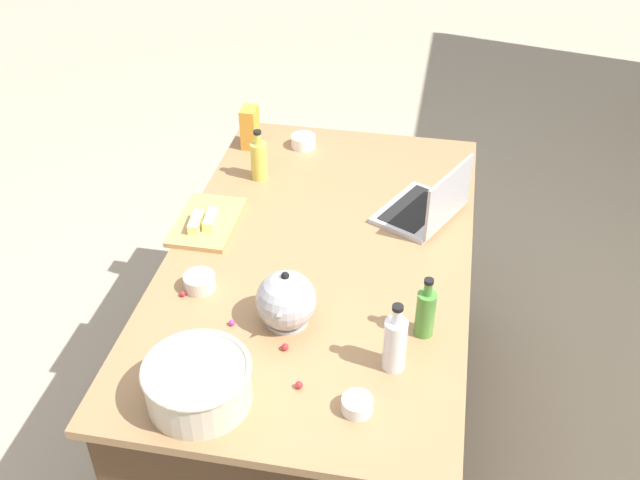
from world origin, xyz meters
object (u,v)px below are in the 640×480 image
object	(u,v)px
laptop	(428,206)
ramekin_small	(303,141)
ramekin_medium	(357,405)
candy_bag	(250,127)
bottle_oil	(259,159)
bottle_olive	(426,312)
ramekin_wide	(200,282)
butter_stick_left	(196,222)
mixing_bowl_large	(198,382)
cutting_board	(207,222)
butter_stick_right	(211,219)
kettle	(286,301)
bottle_vinegar	(395,343)

from	to	relation	value
laptop	ramekin_small	size ratio (longest dim) A/B	3.77
ramekin_medium	candy_bag	distance (m)	1.45
bottle_oil	candy_bag	world-z (taller)	bottle_oil
bottle_olive	ramekin_wide	bearing A→B (deg)	-95.78
butter_stick_left	mixing_bowl_large	bearing A→B (deg)	18.94
cutting_board	butter_stick_right	xyz separation A→B (m)	(0.02, 0.02, 0.03)
mixing_bowl_large	candy_bag	distance (m)	1.36
mixing_bowl_large	butter_stick_left	size ratio (longest dim) A/B	2.63
ramekin_medium	kettle	bearing A→B (deg)	-139.37
kettle	candy_bag	world-z (taller)	kettle
bottle_vinegar	cutting_board	size ratio (longest dim) A/B	0.70
laptop	bottle_vinegar	xyz separation A→B (m)	(0.75, -0.04, 0.04)
bottle_vinegar	mixing_bowl_large	bearing A→B (deg)	-66.22
mixing_bowl_large	bottle_vinegar	world-z (taller)	bottle_vinegar
bottle_oil	ramekin_small	distance (m)	0.30
bottle_vinegar	kettle	size ratio (longest dim) A/B	1.05
bottle_vinegar	bottle_oil	bearing A→B (deg)	-145.57
bottle_oil	butter_stick_right	world-z (taller)	bottle_oil
mixing_bowl_large	kettle	xyz separation A→B (m)	(-0.34, 0.16, 0.01)
ramekin_medium	candy_bag	world-z (taller)	candy_bag
kettle	cutting_board	world-z (taller)	kettle
laptop	ramekin_small	bearing A→B (deg)	-127.81
bottle_vinegar	cutting_board	world-z (taller)	bottle_vinegar
bottle_olive	ramekin_small	world-z (taller)	bottle_olive
laptop	butter_stick_left	size ratio (longest dim) A/B	3.41
butter_stick_left	ramekin_medium	world-z (taller)	butter_stick_left
cutting_board	ramekin_small	distance (m)	0.64
bottle_olive	cutting_board	world-z (taller)	bottle_olive
bottle_oil	ramekin_small	world-z (taller)	bottle_oil
bottle_olive	ramekin_medium	size ratio (longest dim) A/B	2.44
ramekin_medium	bottle_vinegar	bearing A→B (deg)	156.62
cutting_board	ramekin_medium	bearing A→B (deg)	41.19
laptop	bottle_oil	distance (m)	0.67
ramekin_small	candy_bag	xyz separation A→B (m)	(0.03, -0.21, 0.06)
butter_stick_left	cutting_board	bearing A→B (deg)	153.56
bottle_olive	candy_bag	size ratio (longest dim) A/B	1.19
butter_stick_left	candy_bag	bearing A→B (deg)	177.24
ramekin_small	candy_bag	size ratio (longest dim) A/B	0.59
ramekin_small	bottle_vinegar	bearing A→B (deg)	23.15
cutting_board	bottle_olive	bearing A→B (deg)	62.59
bottle_olive	candy_bag	bearing A→B (deg)	-141.32
bottle_olive	ramekin_wide	size ratio (longest dim) A/B	2.04
bottle_oil	butter_stick_left	size ratio (longest dim) A/B	1.85
laptop	ramekin_wide	xyz separation A→B (m)	(0.52, -0.67, -0.02)
bottle_olive	ramekin_small	xyz separation A→B (m)	(-1.01, -0.57, -0.06)
candy_bag	bottle_vinegar	bearing A→B (deg)	32.20
mixing_bowl_large	ramekin_medium	size ratio (longest dim) A/B	3.48
mixing_bowl_large	butter_stick_right	world-z (taller)	mixing_bowl_large
bottle_oil	cutting_board	bearing A→B (deg)	-17.45
cutting_board	mixing_bowl_large	bearing A→B (deg)	16.40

